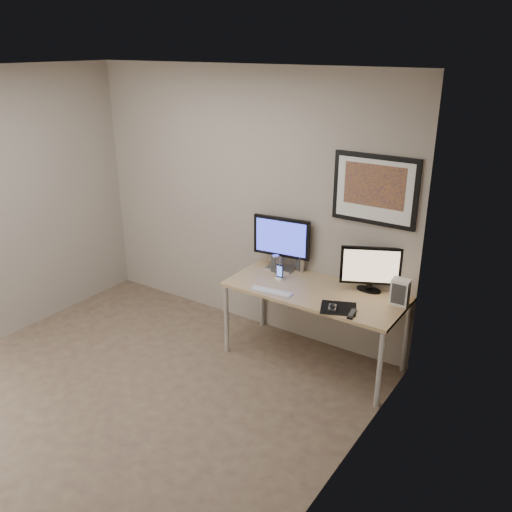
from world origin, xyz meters
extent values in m
plane|color=brown|center=(0.00, 0.00, 0.00)|extent=(3.60, 3.60, 0.00)
plane|color=white|center=(0.00, 0.00, 2.60)|extent=(3.60, 3.60, 0.00)
plane|color=gray|center=(0.00, 1.70, 1.30)|extent=(3.60, 0.00, 3.60)
plane|color=gray|center=(1.80, 0.00, 1.30)|extent=(0.00, 3.40, 3.40)
cube|color=#99784A|center=(1.00, 1.35, 0.71)|extent=(1.60, 0.70, 0.03)
cylinder|color=silver|center=(0.24, 1.04, 0.35)|extent=(0.04, 0.04, 0.70)
cylinder|color=silver|center=(0.24, 1.66, 0.35)|extent=(0.04, 0.04, 0.70)
cylinder|color=silver|center=(1.76, 1.04, 0.35)|extent=(0.04, 0.04, 0.70)
cylinder|color=silver|center=(1.76, 1.66, 0.35)|extent=(0.04, 0.04, 0.70)
cube|color=black|center=(1.35, 1.68, 1.62)|extent=(0.75, 0.03, 0.60)
cube|color=white|center=(1.35, 1.67, 1.62)|extent=(0.67, 0.00, 0.52)
cube|color=orange|center=(1.35, 1.66, 1.66)|extent=(0.54, 0.00, 0.36)
cube|color=#B4B4B9|center=(0.49, 1.60, 0.74)|extent=(0.29, 0.21, 0.02)
cube|color=#B4B4B9|center=(0.49, 1.60, 0.81)|extent=(0.06, 0.05, 0.11)
cube|color=black|center=(0.49, 1.60, 1.06)|extent=(0.57, 0.11, 0.39)
cube|color=#20299B|center=(0.49, 1.58, 1.06)|extent=(0.50, 0.07, 0.33)
cube|color=black|center=(1.40, 1.60, 0.74)|extent=(0.25, 0.21, 0.02)
cube|color=black|center=(1.40, 1.60, 0.77)|extent=(0.06, 0.06, 0.05)
cube|color=black|center=(1.40, 1.60, 0.97)|extent=(0.49, 0.26, 0.34)
cube|color=tan|center=(1.40, 1.58, 0.97)|extent=(0.43, 0.21, 0.29)
cylinder|color=#B4B4B9|center=(0.50, 1.49, 0.82)|extent=(0.07, 0.07, 0.17)
cylinder|color=#B4B4B9|center=(0.69, 1.65, 0.82)|extent=(0.09, 0.09, 0.17)
cube|color=black|center=(0.61, 1.38, 0.80)|extent=(0.07, 0.07, 0.15)
cube|color=#B8B8BD|center=(0.70, 1.10, 0.74)|extent=(0.40, 0.15, 0.01)
cube|color=black|center=(1.33, 1.14, 0.73)|extent=(0.37, 0.35, 0.00)
ellipsoid|color=black|center=(1.29, 1.10, 0.75)|extent=(0.09, 0.11, 0.03)
cube|color=black|center=(1.47, 1.09, 0.74)|extent=(0.07, 0.17, 0.02)
cube|color=white|center=(1.72, 1.50, 0.84)|extent=(0.15, 0.11, 0.22)
camera|label=1|loc=(2.98, -2.57, 2.78)|focal=38.00mm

